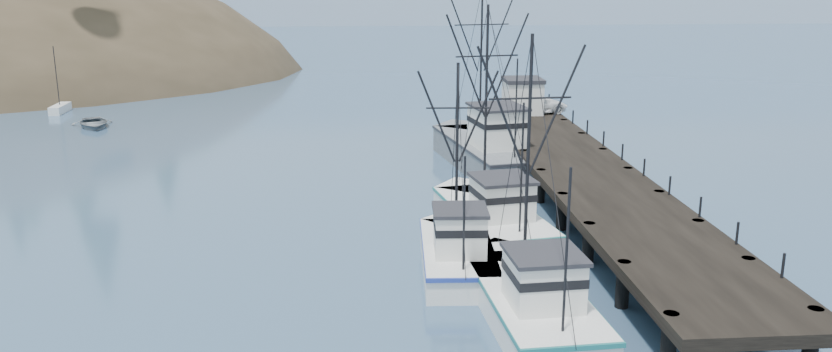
{
  "coord_description": "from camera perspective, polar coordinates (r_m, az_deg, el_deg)",
  "views": [
    {
      "loc": [
        0.64,
        -29.05,
        13.76
      ],
      "look_at": [
        3.86,
        13.18,
        2.5
      ],
      "focal_mm": 35.0,
      "sensor_mm": 36.0,
      "label": 1
    }
  ],
  "objects": [
    {
      "name": "ground",
      "position": [
        32.15,
        -5.17,
        -10.52
      ],
      "size": [
        400.0,
        400.0,
        0.0
      ],
      "primitive_type": "plane",
      "color": "#304C6C",
      "rests_on": "ground"
    },
    {
      "name": "pier",
      "position": [
        48.51,
        11.76,
        0.16
      ],
      "size": [
        6.0,
        44.0,
        2.0
      ],
      "color": "black",
      "rests_on": "ground"
    },
    {
      "name": "distant_ridge",
      "position": [
        199.74,
        -1.7,
        10.94
      ],
      "size": [
        360.0,
        40.0,
        26.0
      ],
      "primitive_type": "cube",
      "color": "#9EB2C6",
      "rests_on": "ground"
    },
    {
      "name": "distant_ridge_far",
      "position": [
        218.3,
        -15.37,
        10.76
      ],
      "size": [
        180.0,
        25.0,
        18.0
      ],
      "primitive_type": "cube",
      "color": "silver",
      "rests_on": "ground"
    },
    {
      "name": "moored_sailboats",
      "position": [
        95.1,
        -25.13,
        5.37
      ],
      "size": [
        19.82,
        20.43,
        6.35
      ],
      "color": "white",
      "rests_on": "ground"
    },
    {
      "name": "trawler_near",
      "position": [
        32.88,
        8.05,
        -8.45
      ],
      "size": [
        4.36,
        11.35,
        11.46
      ],
      "color": "white",
      "rests_on": "ground"
    },
    {
      "name": "trawler_mid",
      "position": [
        37.51,
        2.91,
        -5.32
      ],
      "size": [
        3.63,
        9.6,
        9.74
      ],
      "color": "white",
      "rests_on": "ground"
    },
    {
      "name": "trawler_far",
      "position": [
        42.9,
        5.26,
        -2.73
      ],
      "size": [
        5.48,
        11.87,
        11.98
      ],
      "color": "white",
      "rests_on": "ground"
    },
    {
      "name": "work_vessel",
      "position": [
        56.03,
        4.96,
        1.91
      ],
      "size": [
        6.61,
        14.89,
        12.5
      ],
      "color": "slate",
      "rests_on": "ground"
    },
    {
      "name": "pier_shed",
      "position": [
        65.26,
        7.5,
        5.65
      ],
      "size": [
        3.0,
        3.2,
        2.8
      ],
      "color": "silver",
      "rests_on": "pier"
    },
    {
      "name": "pickup_truck",
      "position": [
        65.49,
        8.37,
        5.03
      ],
      "size": [
        5.59,
        3.33,
        1.46
      ],
      "primitive_type": "imported",
      "rotation": [
        0.0,
        0.0,
        1.76
      ],
      "color": "white",
      "rests_on": "pier"
    },
    {
      "name": "motorboat",
      "position": [
        74.74,
        -21.73,
        3.22
      ],
      "size": [
        4.97,
        5.76,
        1.0
      ],
      "primitive_type": "imported",
      "rotation": [
        0.0,
        0.0,
        0.37
      ],
      "color": "slate",
      "rests_on": "ground"
    }
  ]
}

